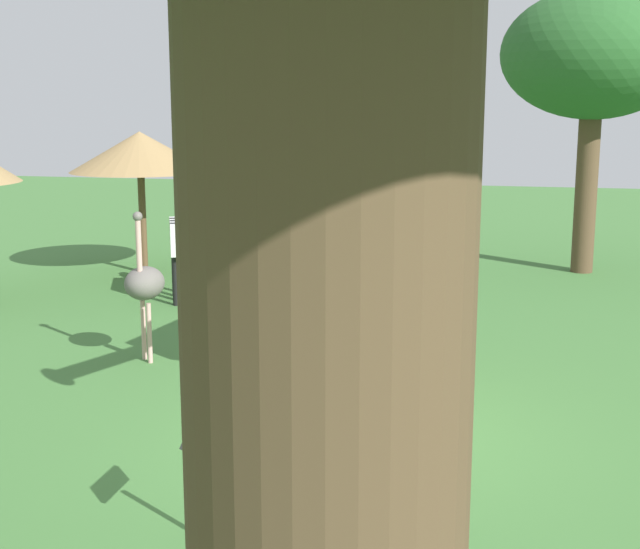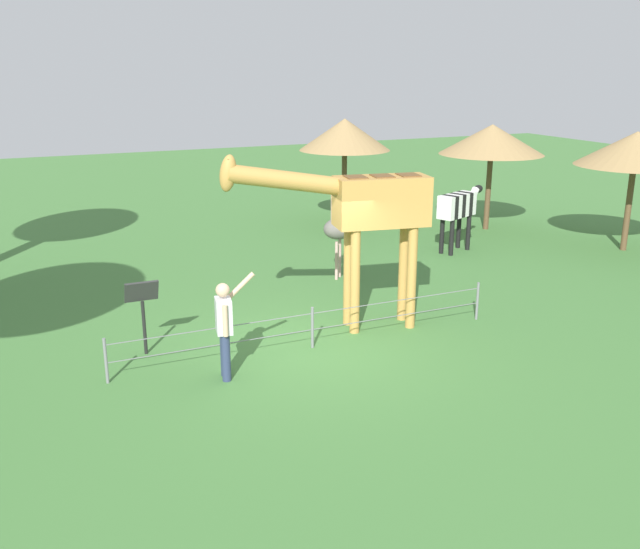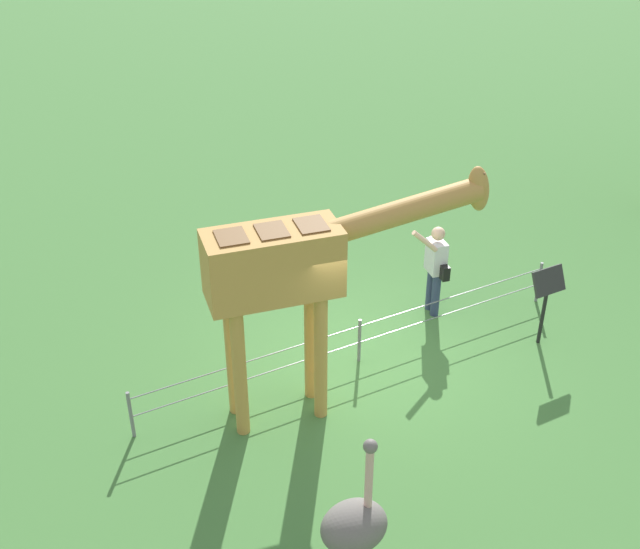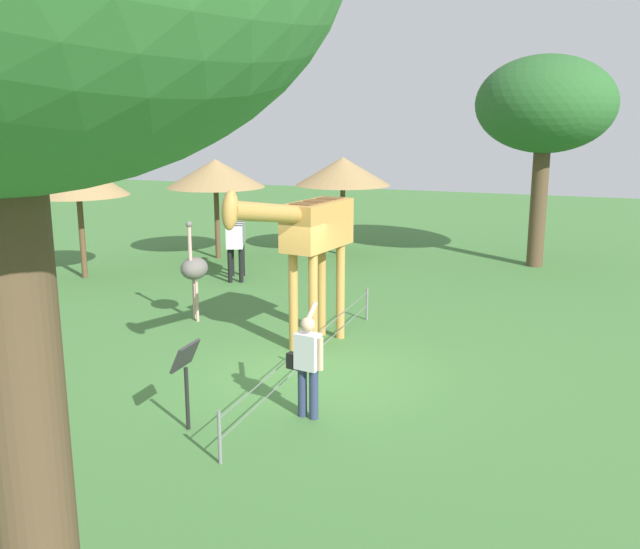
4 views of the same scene
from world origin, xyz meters
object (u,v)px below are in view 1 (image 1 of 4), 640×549
at_px(ostrich, 144,284).
at_px(shade_hut_near, 318,148).
at_px(visitor, 389,417).
at_px(shade_hut_aside, 140,152).
at_px(giraffe, 337,225).
at_px(zebra, 182,240).
at_px(tree_west, 594,56).
at_px(info_sign, 202,438).

xyz_separation_m(ostrich, shade_hut_near, (-8.12, 0.80, 1.51)).
height_order(visitor, shade_hut_aside, shade_hut_aside).
bearing_deg(giraffe, shade_hut_near, -166.02).
bearing_deg(shade_hut_aside, giraffe, 38.84).
relative_size(zebra, ostrich, 0.79).
distance_m(shade_hut_near, tree_west, 6.31).
height_order(tree_west, info_sign, tree_west).
distance_m(zebra, info_sign, 9.58).
bearing_deg(info_sign, shade_hut_aside, -154.24).
height_order(ostrich, tree_west, tree_west).
relative_size(giraffe, shade_hut_near, 1.22).
bearing_deg(zebra, ostrich, 13.40).
xyz_separation_m(shade_hut_aside, tree_west, (-2.18, 9.52, 2.02)).
height_order(visitor, info_sign, visitor).
xyz_separation_m(shade_hut_near, tree_west, (-0.33, 5.98, 2.00)).
xyz_separation_m(giraffe, info_sign, (4.00, -0.39, -1.32)).
bearing_deg(tree_west, info_sign, -17.10).
xyz_separation_m(giraffe, visitor, (3.01, 1.10, -1.36)).
bearing_deg(ostrich, shade_hut_near, 174.40).
bearing_deg(ostrich, shade_hut_aside, -156.33).
relative_size(shade_hut_aside, tree_west, 0.51).
distance_m(zebra, shade_hut_near, 4.77).
bearing_deg(zebra, shade_hut_near, 157.43).
bearing_deg(info_sign, shade_hut_near, -171.89).
relative_size(zebra, info_sign, 1.35).
xyz_separation_m(ostrich, tree_west, (-8.46, 6.77, 3.52)).
relative_size(visitor, zebra, 0.95).
relative_size(zebra, tree_west, 0.29).
distance_m(giraffe, info_sign, 4.23).
bearing_deg(shade_hut_aside, tree_west, 102.91).
distance_m(zebra, shade_hut_aside, 3.31).
height_order(shade_hut_near, tree_west, tree_west).
bearing_deg(zebra, tree_west, 120.33).
height_order(ostrich, info_sign, ostrich).
distance_m(giraffe, visitor, 3.49).
bearing_deg(shade_hut_near, ostrich, -5.60).
bearing_deg(zebra, visitor, 32.85).
bearing_deg(visitor, ostrich, -133.52).
bearing_deg(visitor, shade_hut_aside, -145.96).
xyz_separation_m(ostrich, shade_hut_aside, (-6.27, -2.75, 1.49)).
height_order(zebra, shade_hut_aside, shade_hut_aside).
distance_m(shade_hut_aside, info_sign, 12.56).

